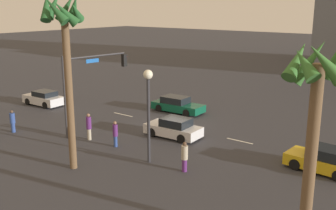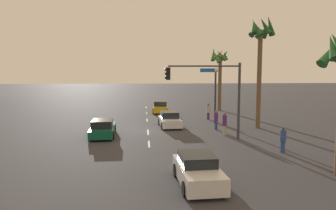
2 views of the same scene
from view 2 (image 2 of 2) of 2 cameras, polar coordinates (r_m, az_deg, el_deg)
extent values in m
plane|color=#333338|center=(28.46, -3.64, -4.51)|extent=(220.00, 220.00, 0.00)
cube|color=silver|center=(46.27, -3.96, -0.42)|extent=(1.94, 0.14, 0.01)
cube|color=silver|center=(40.01, -3.88, -1.43)|extent=(2.11, 0.14, 0.01)
cube|color=silver|center=(34.11, -3.78, -2.73)|extent=(2.01, 0.14, 0.01)
cube|color=silver|center=(27.40, -3.61, -4.90)|extent=(2.42, 0.14, 0.01)
cube|color=silver|center=(23.03, -3.44, -7.01)|extent=(2.16, 0.14, 0.01)
cube|color=silver|center=(29.92, 0.31, -3.00)|extent=(4.16, 2.03, 0.68)
cube|color=black|center=(30.07, 0.25, -1.74)|extent=(2.04, 1.70, 0.57)
cylinder|color=black|center=(28.86, 2.34, -3.70)|extent=(0.65, 0.26, 0.64)
cylinder|color=black|center=(28.61, -1.03, -3.78)|extent=(0.65, 0.26, 0.64)
cylinder|color=black|center=(31.31, 1.54, -2.93)|extent=(0.65, 0.26, 0.64)
cylinder|color=black|center=(31.09, -1.57, -3.00)|extent=(0.65, 0.26, 0.64)
cube|color=gold|center=(40.20, -1.38, -0.67)|extent=(4.06, 2.04, 0.69)
cube|color=black|center=(40.36, -1.38, 0.28)|extent=(1.99, 1.70, 0.59)
cylinder|color=black|center=(39.01, -0.13, -1.15)|extent=(0.65, 0.26, 0.64)
cylinder|color=black|center=(39.02, -2.64, -1.15)|extent=(0.65, 0.26, 0.64)
cylinder|color=black|center=(41.44, -0.19, -0.72)|extent=(0.65, 0.26, 0.64)
cylinder|color=black|center=(41.45, -2.54, -0.73)|extent=(0.65, 0.26, 0.64)
cube|color=#0F5138|center=(26.28, -11.63, -4.44)|extent=(4.76, 2.00, 0.64)
cube|color=black|center=(25.90, -11.71, -3.24)|extent=(2.31, 1.69, 0.57)
cylinder|color=black|center=(27.81, -13.14, -4.23)|extent=(0.65, 0.24, 0.64)
cylinder|color=black|center=(27.67, -9.59, -4.21)|extent=(0.65, 0.24, 0.64)
cylinder|color=black|center=(24.98, -13.88, -5.41)|extent=(0.65, 0.24, 0.64)
cylinder|color=black|center=(24.82, -9.92, -5.40)|extent=(0.65, 0.24, 0.64)
cube|color=silver|center=(15.01, 5.38, -12.12)|extent=(4.22, 1.96, 0.75)
cube|color=black|center=(15.06, 5.19, -9.63)|extent=(2.06, 1.64, 0.47)
cylinder|color=black|center=(14.12, 9.93, -14.30)|extent=(0.65, 0.25, 0.64)
cylinder|color=black|center=(13.74, 3.11, -14.80)|extent=(0.65, 0.25, 0.64)
cylinder|color=black|center=(16.45, 7.24, -11.29)|extent=(0.65, 0.25, 0.64)
cylinder|color=black|center=(16.12, 1.43, -11.60)|extent=(0.65, 0.25, 0.64)
cylinder|color=#38383D|center=(24.83, 12.63, 0.65)|extent=(0.20, 0.20, 5.87)
cylinder|color=#38383D|center=(24.37, 6.47, 6.98)|extent=(0.71, 5.39, 0.12)
cube|color=black|center=(24.29, 0.05, 5.66)|extent=(0.35, 0.35, 0.95)
sphere|color=red|center=(24.30, -0.37, 6.36)|extent=(0.20, 0.20, 0.20)
sphere|color=#392605|center=(24.30, -0.37, 5.65)|extent=(0.20, 0.20, 0.20)
sphere|color=black|center=(24.30, -0.37, 4.94)|extent=(0.20, 0.20, 0.20)
cube|color=#1959B2|center=(24.39, 7.10, 6.22)|extent=(0.16, 1.10, 0.28)
cylinder|color=#2D2D33|center=(32.13, 8.50, 1.23)|extent=(0.18, 0.18, 5.08)
sphere|color=#F2EACC|center=(32.02, 8.58, 6.26)|extent=(0.56, 0.56, 0.56)
cylinder|color=#2D478C|center=(28.83, 8.64, -3.68)|extent=(0.27, 0.27, 0.74)
cylinder|color=#59266B|center=(28.71, 8.67, -2.16)|extent=(0.36, 0.36, 0.81)
sphere|color=#8C664C|center=(28.64, 8.68, -1.14)|extent=(0.22, 0.22, 0.22)
cylinder|color=#2D478C|center=(21.90, 19.93, -7.12)|extent=(0.41, 0.41, 0.71)
cylinder|color=#2D478C|center=(21.75, 20.00, -5.23)|extent=(0.54, 0.54, 0.77)
sphere|color=brown|center=(21.66, 20.04, -3.96)|extent=(0.21, 0.21, 0.21)
cylinder|color=#59266B|center=(34.78, 7.26, -1.99)|extent=(0.39, 0.39, 0.74)
cylinder|color=#B2A58C|center=(34.68, 7.27, -0.72)|extent=(0.52, 0.52, 0.81)
sphere|color=brown|center=(34.62, 7.28, 0.13)|extent=(0.22, 0.22, 0.22)
cylinder|color=#B2A58C|center=(26.49, 10.12, -4.50)|extent=(0.35, 0.35, 0.80)
cylinder|color=#59266B|center=(26.35, 10.15, -2.72)|extent=(0.46, 0.46, 0.87)
sphere|color=#8C664C|center=(26.27, 10.18, -1.52)|extent=(0.24, 0.24, 0.24)
cylinder|color=brown|center=(30.23, 16.06, 4.41)|extent=(0.42, 0.42, 8.94)
cone|color=#235628|center=(29.81, 17.01, 13.51)|extent=(0.70, 1.36, 1.58)
cone|color=#235628|center=(30.09, 17.90, 13.42)|extent=(1.36, 1.41, 1.82)
cone|color=#235628|center=(30.98, 17.46, 12.76)|extent=(1.59, 1.04, 1.56)
cone|color=#235628|center=(31.16, 16.62, 12.49)|extent=(1.26, 1.51, 1.48)
cone|color=#235628|center=(30.83, 15.35, 12.70)|extent=(1.18, 1.44, 1.23)
cone|color=#235628|center=(30.35, 15.17, 13.25)|extent=(1.13, 0.71, 1.34)
cone|color=#235628|center=(29.75, 15.64, 13.30)|extent=(1.34, 1.31, 1.65)
cylinder|color=brown|center=(42.92, 9.30, 3.86)|extent=(0.46, 0.46, 7.25)
cone|color=#38702D|center=(42.13, 9.58, 8.82)|extent=(0.67, 1.61, 1.55)
cone|color=#38702D|center=(42.79, 10.24, 8.73)|extent=(1.44, 1.12, 1.29)
cone|color=#38702D|center=(43.51, 10.13, 8.81)|extent=(1.56, 1.25, 1.53)
cone|color=#38702D|center=(43.69, 9.11, 8.90)|extent=(0.62, 1.45, 1.53)
cone|color=#38702D|center=(43.14, 8.16, 9.04)|extent=(1.37, 1.03, 1.93)
cone|color=#38702D|center=(42.21, 8.63, 8.66)|extent=(1.50, 1.37, 1.84)
cone|color=#2D6633|center=(18.28, 27.11, 8.43)|extent=(1.13, 1.68, 1.60)
cone|color=#2D6633|center=(17.49, 27.50, 9.24)|extent=(1.15, 0.63, 1.42)
camera|label=1|loc=(52.21, 23.78, 9.97)|focal=42.79mm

